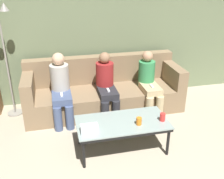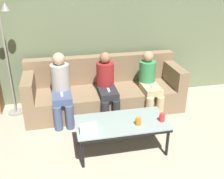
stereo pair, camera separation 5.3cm
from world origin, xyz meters
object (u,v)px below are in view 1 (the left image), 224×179
Objects in this scene: cup_near_right at (162,117)px; seated_person_mid_left at (106,84)px; standing_lamp at (6,50)px; seated_person_left_end at (61,87)px; coffee_table at (122,124)px; seated_person_mid_right at (149,81)px; couch at (104,91)px; cup_near_left at (139,121)px; tissue_box at (89,129)px.

cup_near_right is 1.23m from seated_person_mid_left.
seated_person_left_end is at bearing -24.63° from standing_lamp.
seated_person_mid_left is (-0.01, 1.01, 0.16)m from coffee_table.
seated_person_mid_right is at bearing -0.68° from seated_person_left_end.
cup_near_right is 0.10× the size of seated_person_mid_left.
coffee_table is 1.18× the size of seated_person_mid_right.
seated_person_mid_right is at bearing -18.55° from couch.
seated_person_left_end is 1.04× the size of seated_person_mid_left.
couch is at bearing 17.32° from seated_person_left_end.
cup_near_left is 0.09× the size of seated_person_left_end.
seated_person_mid_right is (0.74, -0.25, 0.22)m from couch.
seated_person_mid_left is at bearing 115.76° from cup_near_right.
couch is at bearing 161.45° from seated_person_mid_right.
standing_lamp reaches higher than coffee_table.
cup_near_left reaches higher than coffee_table.
standing_lamp is 1.04m from seated_person_left_end.
couch is 1.39m from cup_near_left.
seated_person_mid_left reaches higher than cup_near_left.
coffee_table is 1.03m from seated_person_mid_left.
coffee_table is at bearing -53.66° from seated_person_left_end.
seated_person_mid_right is at bearing 53.56° from coffee_table.
seated_person_left_end is at bearing 103.78° from tissue_box.
seated_person_left_end reaches higher than seated_person_mid_left.
seated_person_left_end is at bearing 126.34° from coffee_table.
seated_person_left_end reaches higher than cup_near_right.
couch is 0.82m from seated_person_mid_right.
couch reaches higher than tissue_box.
cup_near_left is 0.34m from cup_near_right.
tissue_box is at bearing -111.61° from seated_person_mid_left.
standing_lamp is 1.73× the size of seated_person_mid_left.
standing_lamp is 1.78× the size of seated_person_mid_right.
cup_near_left is at bearing -50.35° from seated_person_left_end.
cup_near_left is 0.06× the size of standing_lamp.
coffee_table is 1.25m from seated_person_mid_right.
couch reaches higher than cup_near_left.
coffee_table is 1.15× the size of seated_person_mid_left.
seated_person_mid_left is 0.74m from seated_person_mid_right.
seated_person_mid_left is at bearing 99.88° from cup_near_left.
cup_near_right is at bearing -41.05° from seated_person_left_end.
cup_near_left is 2.38m from standing_lamp.
standing_lamp is (-2.07, 1.48, 0.64)m from cup_near_right.
standing_lamp is at bearing 155.37° from seated_person_left_end.
standing_lamp is at bearing 170.51° from seated_person_mid_right.
cup_near_left is 1.48m from seated_person_left_end.
coffee_table is 0.66× the size of standing_lamp.
coffee_table is at bearing 169.78° from cup_near_right.
seated_person_mid_left is at bearing 179.04° from seated_person_mid_right.
coffee_table is at bearing 17.37° from tissue_box.
coffee_table is 0.55m from cup_near_right.
seated_person_left_end is (-0.75, 1.02, 0.18)m from coffee_table.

